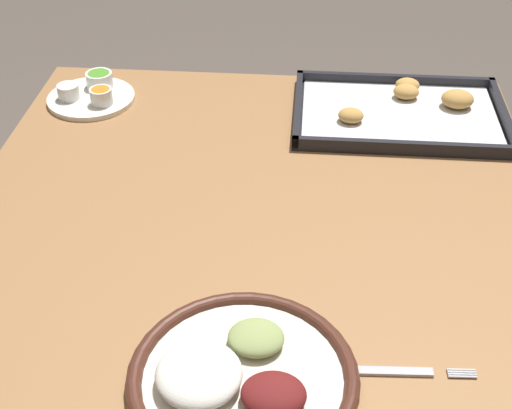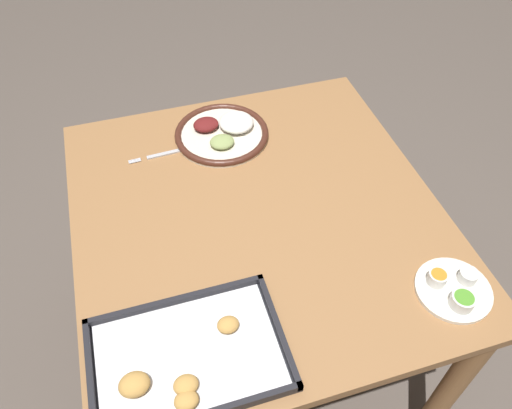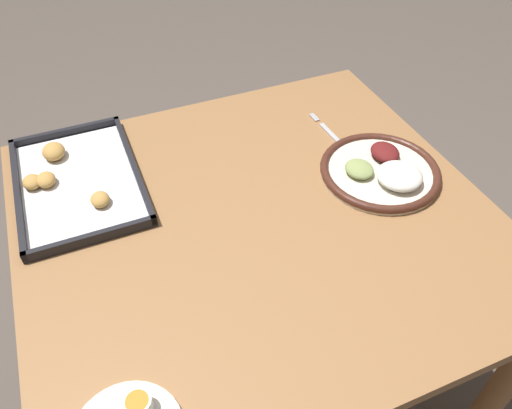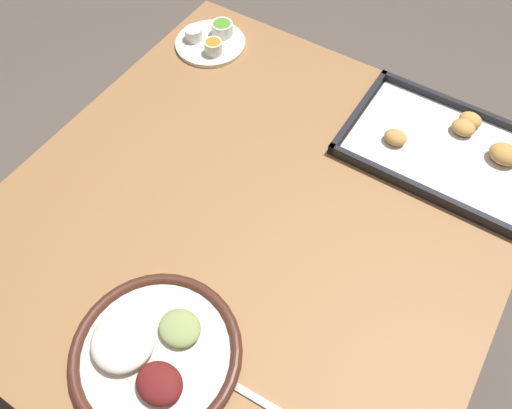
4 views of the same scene
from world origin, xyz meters
name	(u,v)px [view 1 (image 1 of 4)]	position (x,y,z in m)	size (l,w,h in m)	color
dining_table	(253,276)	(0.00, 0.00, 0.65)	(0.94, 1.00, 0.76)	olive
dinner_plate	(240,376)	(0.01, -0.32, 0.78)	(0.28, 0.28, 0.05)	beige
fork	(386,371)	(0.19, -0.29, 0.77)	(0.20, 0.02, 0.00)	#B2B2B7
saucer_plate	(91,94)	(-0.35, 0.36, 0.78)	(0.17, 0.17, 0.04)	white
baking_tray	(403,111)	(0.26, 0.35, 0.77)	(0.40, 0.27, 0.04)	black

